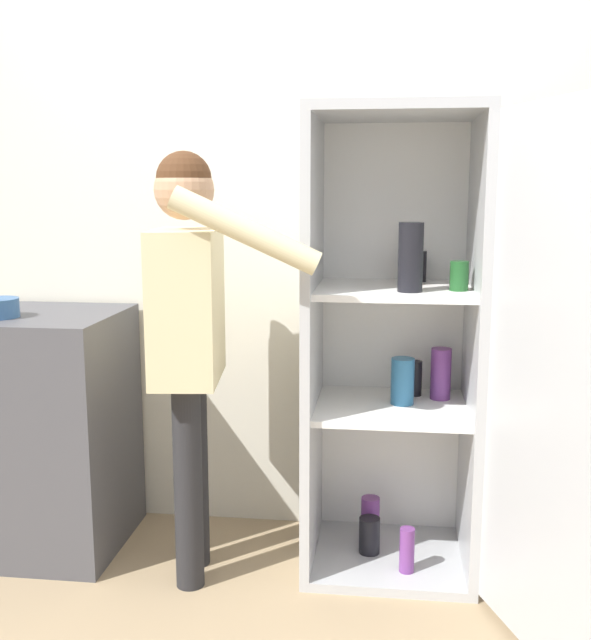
% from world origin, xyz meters
% --- Properties ---
extents(wall_back, '(7.00, 0.06, 2.55)m').
position_xyz_m(wall_back, '(0.00, 0.98, 1.27)').
color(wall_back, silver).
rests_on(wall_back, ground_plane).
extents(refrigerator, '(0.88, 1.13, 1.69)m').
position_xyz_m(refrigerator, '(0.49, 0.57, 0.84)').
color(refrigerator, '#B7BABC').
rests_on(refrigerator, ground_plane).
extents(person, '(0.62, 0.52, 1.54)m').
position_xyz_m(person, '(-0.33, 0.47, 0.98)').
color(person, '#262628').
rests_on(person, ground_plane).
extents(counter, '(0.57, 0.58, 0.94)m').
position_xyz_m(counter, '(-0.96, 0.64, 0.47)').
color(counter, '#4C4C51').
rests_on(counter, ground_plane).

